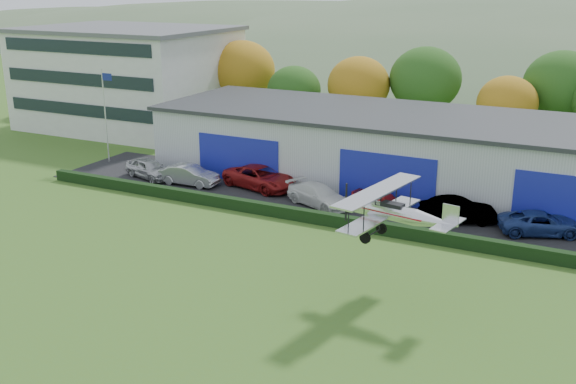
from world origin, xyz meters
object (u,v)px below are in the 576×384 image
at_px(car_5, 458,210).
at_px(car_1, 189,175).
at_px(car_0, 149,168).
at_px(car_4, 380,199).
at_px(hangar, 412,149).
at_px(car_2, 260,177).
at_px(biplane, 394,211).
at_px(car_3, 319,195).
at_px(flagpole, 106,108).
at_px(car_6, 541,223).
at_px(office_block, 129,77).

bearing_deg(car_5, car_1, 69.22).
xyz_separation_m(car_0, car_4, (18.87, 0.96, -0.08)).
height_order(hangar, car_1, hangar).
height_order(car_2, biplane, biplane).
xyz_separation_m(car_1, car_5, (20.35, 0.81, 0.04)).
bearing_deg(biplane, car_5, 97.71).
height_order(car_0, car_3, car_0).
height_order(car_1, car_2, car_2).
xyz_separation_m(car_1, car_2, (5.28, 1.65, 0.06)).
relative_size(car_3, car_5, 1.03).
bearing_deg(car_2, hangar, -40.20).
distance_m(car_0, car_2, 9.30).
height_order(car_1, car_5, car_5).
bearing_deg(car_1, hangar, -63.15).
relative_size(flagpole, car_3, 1.57).
distance_m(car_1, car_6, 25.43).
xyz_separation_m(car_3, car_5, (9.46, 0.92, 0.07)).
bearing_deg(car_6, car_1, 70.56).
relative_size(office_block, flagpole, 2.57).
bearing_deg(flagpole, hangar, 13.51).
bearing_deg(office_block, car_1, -40.55).
height_order(flagpole, car_6, flagpole).
height_order(car_0, car_5, car_5).
xyz_separation_m(flagpole, car_5, (30.32, -1.67, -3.92)).
bearing_deg(car_2, flagpole, 101.41).
distance_m(hangar, biplane, 20.63).
distance_m(car_1, car_2, 5.53).
relative_size(car_4, biplane, 0.60).
relative_size(hangar, flagpole, 5.08).
distance_m(car_2, car_3, 5.88).
relative_size(flagpole, car_2, 1.33).
distance_m(car_1, car_5, 20.37).
bearing_deg(car_4, car_3, 117.59).
bearing_deg(car_3, car_4, -52.36).
xyz_separation_m(car_1, car_6, (25.41, 1.01, -0.07)).
bearing_deg(car_0, car_1, -74.75).
distance_m(office_block, car_2, 27.50).
bearing_deg(car_0, flagpole, 85.34).
bearing_deg(car_0, car_3, -74.14).
bearing_deg(biplane, car_2, 148.16).
relative_size(hangar, car_5, 8.24).
height_order(hangar, car_6, hangar).
distance_m(office_block, car_6, 46.06).
distance_m(flagpole, car_1, 11.02).
xyz_separation_m(car_1, car_3, (10.89, -0.12, -0.03)).
bearing_deg(car_6, car_2, 66.47).
distance_m(car_2, biplane, 19.92).
bearing_deg(flagpole, office_block, 121.97).
bearing_deg(car_3, office_block, 83.34).
xyz_separation_m(office_block, car_0, (14.20, -15.38, -4.39)).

